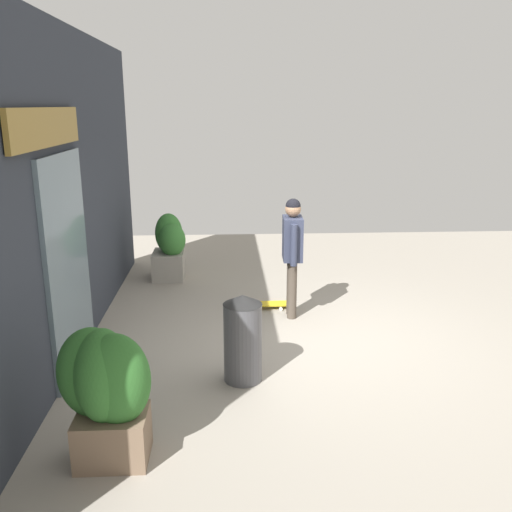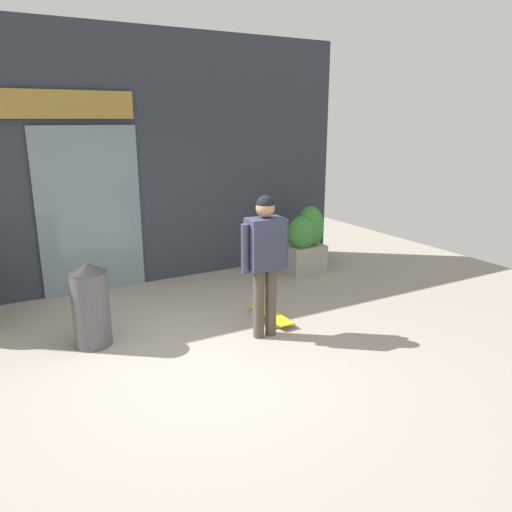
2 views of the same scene
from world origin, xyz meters
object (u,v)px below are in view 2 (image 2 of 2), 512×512
object	(u,v)px
planter_box_left	(305,240)
skateboarder	(265,252)
skateboard	(271,315)
trash_bin	(91,305)

from	to	relation	value
planter_box_left	skateboarder	bearing A→B (deg)	-135.04
skateboarder	skateboard	distance (m)	1.09
skateboarder	skateboard	world-z (taller)	skateboarder
skateboarder	trash_bin	world-z (taller)	skateboarder
trash_bin	planter_box_left	bearing A→B (deg)	17.06
skateboarder	planter_box_left	world-z (taller)	skateboarder
skateboard	skateboarder	bearing A→B (deg)	140.14
planter_box_left	trash_bin	xyz separation A→B (m)	(-3.71, -1.14, -0.06)
skateboarder	trash_bin	xyz separation A→B (m)	(-1.83, 0.74, -0.54)
trash_bin	skateboarder	bearing A→B (deg)	-22.08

